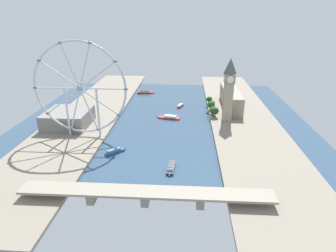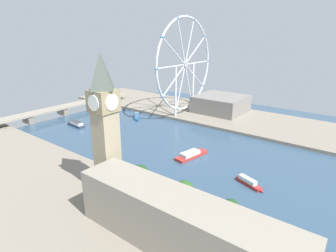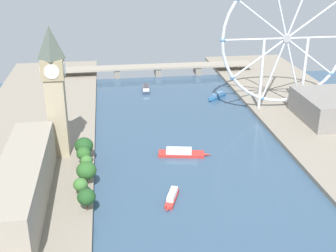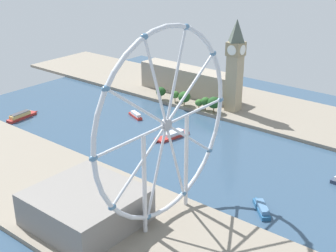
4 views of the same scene
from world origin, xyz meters
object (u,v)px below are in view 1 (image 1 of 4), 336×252
object	(u,v)px
tour_boat_0	(180,106)
tour_boat_3	(171,167)
tour_boat_2	(169,117)
river_bridge	(146,193)
ferris_wheel	(80,89)
tour_boat_4	(115,151)
clock_tower	(229,89)
parliament_block	(231,98)
tour_boat_1	(145,92)
riverside_hall	(68,118)

from	to	relation	value
tour_boat_0	tour_boat_3	world-z (taller)	tour_boat_3
tour_boat_0	tour_boat_2	size ratio (longest dim) A/B	0.62
river_bridge	tour_boat_3	xyz separation A→B (m)	(-17.31, -51.77, -5.61)
ferris_wheel	tour_boat_4	size ratio (longest dim) A/B	5.28
tour_boat_2	tour_boat_4	size ratio (longest dim) A/B	1.70
clock_tower	tour_boat_3	size ratio (longest dim) A/B	2.99
tour_boat_0	tour_boat_3	distance (m)	194.50
parliament_block	tour_boat_4	distance (m)	217.30
tour_boat_1	parliament_block	bearing A→B (deg)	-34.18
tour_boat_0	tour_boat_3	size ratio (longest dim) A/B	0.79
ferris_wheel	tour_boat_2	xyz separation A→B (m)	(-96.10, -72.87, -57.96)
riverside_hall	tour_boat_0	distance (m)	171.43
tour_boat_1	tour_boat_4	world-z (taller)	tour_boat_1
riverside_hall	tour_boat_1	bearing A→B (deg)	-113.85
clock_tower	riverside_hall	distance (m)	211.67
clock_tower	parliament_block	world-z (taller)	clock_tower
river_bridge	tour_boat_0	size ratio (longest dim) A/B	9.06
clock_tower	parliament_block	size ratio (longest dim) A/B	0.78
clock_tower	tour_boat_2	distance (m)	90.18
river_bridge	tour_boat_4	xyz separation A→B (m)	(44.33, -82.24, -5.85)
tour_boat_0	tour_boat_1	distance (m)	101.47
tour_boat_4	clock_tower	bearing A→B (deg)	-6.00
river_bridge	tour_boat_3	size ratio (longest dim) A/B	7.20
clock_tower	ferris_wheel	distance (m)	186.40
tour_boat_1	tour_boat_4	size ratio (longest dim) A/B	1.63
parliament_block	river_bridge	world-z (taller)	parliament_block
clock_tower	tour_boat_3	distance (m)	155.11
ferris_wheel	tour_boat_4	world-z (taller)	ferris_wheel
parliament_block	tour_boat_2	bearing A→B (deg)	30.13
clock_tower	tour_boat_1	xyz separation A→B (m)	(130.70, -138.69, -43.64)
parliament_block	riverside_hall	distance (m)	238.87
ferris_wheel	tour_boat_0	size ratio (longest dim) A/B	5.01
river_bridge	tour_boat_3	bearing A→B (deg)	-108.49
clock_tower	tour_boat_1	size ratio (longest dim) A/B	2.43
tour_boat_3	tour_boat_2	bearing A→B (deg)	-171.87
parliament_block	tour_boat_0	world-z (taller)	parliament_block
ferris_wheel	tour_boat_0	xyz separation A→B (m)	(-110.24, -126.88, -57.89)
riverside_hall	tour_boat_1	xyz separation A→B (m)	(-75.75, -171.33, -10.21)
parliament_block	ferris_wheel	size ratio (longest dim) A/B	0.96
tour_boat_1	tour_boat_2	xyz separation A→B (m)	(-52.52, 130.51, -0.57)
parliament_block	tour_boat_0	xyz separation A→B (m)	(77.23, -0.99, -14.11)
tour_boat_2	tour_boat_3	distance (m)	140.81
tour_boat_1	tour_boat_3	size ratio (longest dim) A/B	1.23
tour_boat_1	tour_boat_4	xyz separation A→B (m)	(-0.86, 240.49, -0.35)
tour_boat_3	tour_boat_4	world-z (taller)	tour_boat_3
clock_tower	tour_boat_4	world-z (taller)	clock_tower
tour_boat_0	tour_boat_4	world-z (taller)	tour_boat_4
parliament_block	tour_boat_4	world-z (taller)	parliament_block
tour_boat_0	ferris_wheel	bearing A→B (deg)	159.51
river_bridge	tour_boat_2	xyz separation A→B (m)	(-7.33, -192.22, -6.06)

